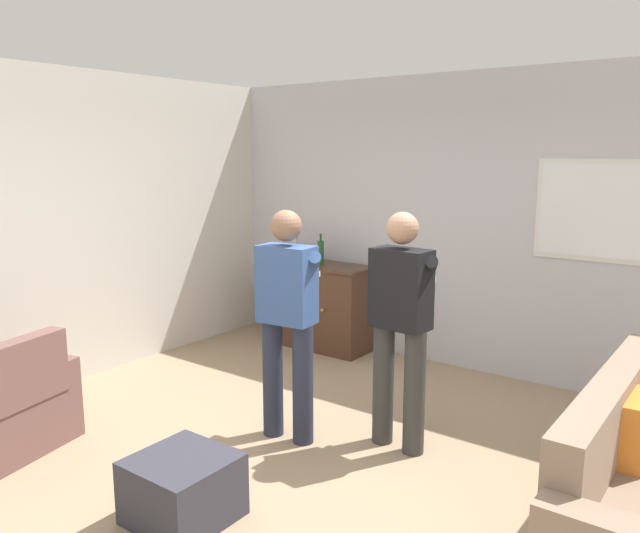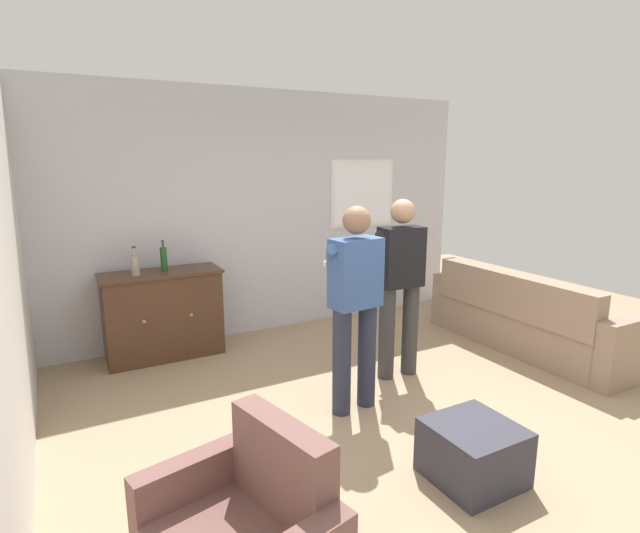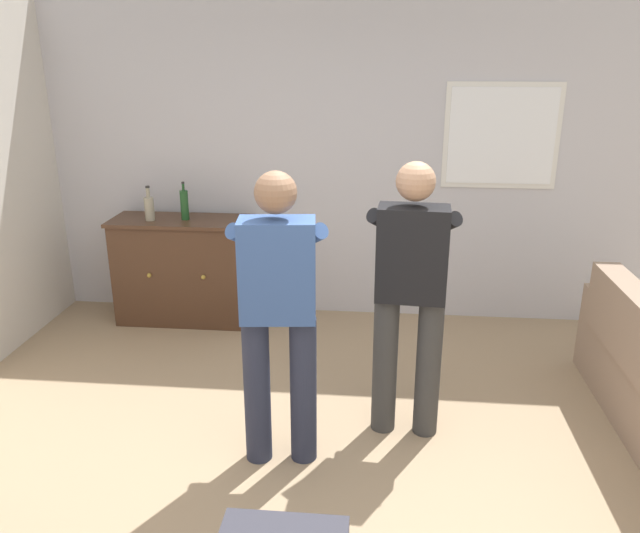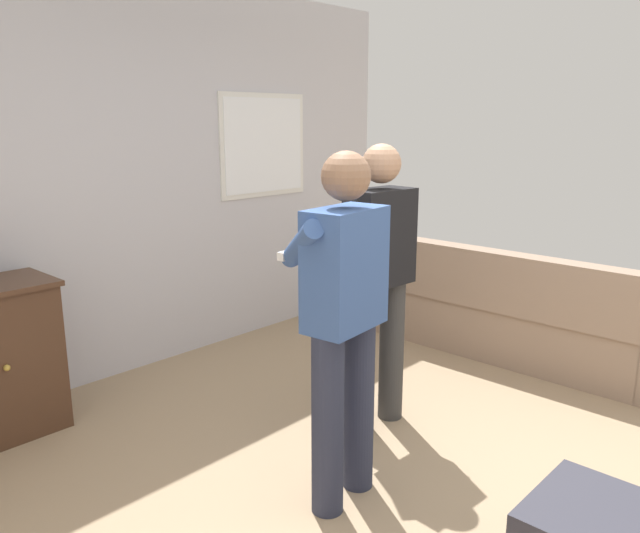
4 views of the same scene
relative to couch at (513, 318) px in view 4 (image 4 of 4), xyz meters
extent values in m
plane|color=#9E8466|center=(-1.99, -0.65, -0.33)|extent=(10.40, 10.40, 0.00)
cube|color=silver|center=(-1.99, 2.01, 1.07)|extent=(5.20, 0.12, 2.80)
cube|color=silver|center=(-0.77, 1.94, 1.27)|extent=(0.92, 0.02, 0.85)
cube|color=white|center=(-0.77, 1.94, 1.27)|extent=(0.84, 0.03, 0.77)
cube|color=gray|center=(0.04, 0.00, -0.12)|extent=(0.55, 1.95, 0.42)
cube|color=gray|center=(-0.16, 0.00, 0.31)|extent=(0.18, 1.95, 0.44)
cube|color=gray|center=(0.04, 1.06, -0.01)|extent=(0.55, 0.18, 0.64)
cube|color=orange|center=(-0.03, 0.00, 0.27)|extent=(0.17, 0.41, 0.36)
sphere|color=#B79338|center=(-3.17, 1.41, 0.16)|extent=(0.04, 0.04, 0.04)
cylinder|color=#282D42|center=(-2.39, -0.26, 0.11)|extent=(0.15, 0.15, 0.88)
cylinder|color=#282D42|center=(-2.14, -0.23, 0.11)|extent=(0.15, 0.15, 0.88)
cube|color=#385693|center=(-2.27, -0.24, 0.83)|extent=(0.42, 0.26, 0.55)
sphere|color=#8C664C|center=(-2.27, -0.24, 1.24)|extent=(0.22, 0.22, 0.22)
cylinder|color=#385693|center=(-2.40, -0.10, 0.94)|extent=(0.29, 0.42, 0.29)
cylinder|color=#385693|center=(-2.17, -0.07, 0.94)|extent=(0.36, 0.39, 0.29)
cube|color=white|center=(-2.30, 0.07, 0.85)|extent=(0.15, 0.06, 0.04)
cylinder|color=#383838|center=(-1.68, 0.12, 0.11)|extent=(0.15, 0.15, 0.88)
cylinder|color=#383838|center=(-1.42, 0.10, 0.11)|extent=(0.15, 0.15, 0.88)
cube|color=black|center=(-1.55, 0.11, 0.83)|extent=(0.41, 0.25, 0.55)
sphere|color=tan|center=(-1.55, 0.11, 1.24)|extent=(0.22, 0.22, 0.22)
cylinder|color=black|center=(-1.65, 0.28, 0.94)|extent=(0.35, 0.39, 0.29)
cylinder|color=black|center=(-1.42, 0.26, 0.94)|extent=(0.31, 0.42, 0.29)
cube|color=white|center=(-1.53, 0.43, 0.85)|extent=(0.15, 0.05, 0.04)
camera|label=1|loc=(0.47, -3.55, 1.75)|focal=35.00mm
camera|label=2|loc=(-4.34, -3.45, 1.71)|focal=28.00mm
camera|label=3|loc=(-1.75, -3.29, 1.91)|focal=35.00mm
camera|label=4|loc=(-4.34, -2.01, 1.49)|focal=35.00mm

